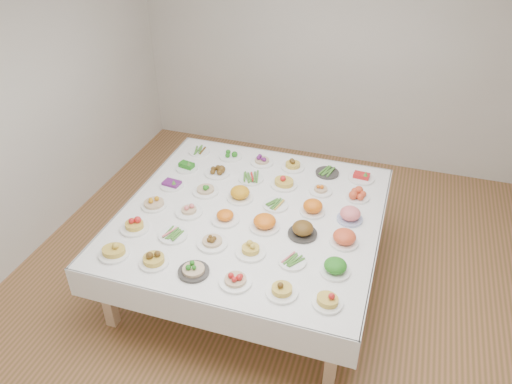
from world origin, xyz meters
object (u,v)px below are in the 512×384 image
(display_table, at_px, (251,218))
(dish_0, at_px, (113,248))
(dish_18, at_px, (172,183))
(dish_35, at_px, (362,175))

(display_table, relative_size, dish_0, 9.20)
(dish_18, relative_size, dish_35, 0.91)
(dish_0, distance_m, dish_35, 2.46)
(display_table, height_order, dish_18, dish_18)
(display_table, xyz_separation_m, dish_35, (0.87, 0.87, 0.12))
(display_table, bearing_deg, dish_18, 168.54)
(dish_35, bearing_deg, dish_18, -158.25)
(dish_0, xyz_separation_m, dish_18, (-0.00, 1.05, -0.03))
(dish_18, bearing_deg, dish_0, -89.94)
(dish_0, bearing_deg, dish_18, 90.06)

